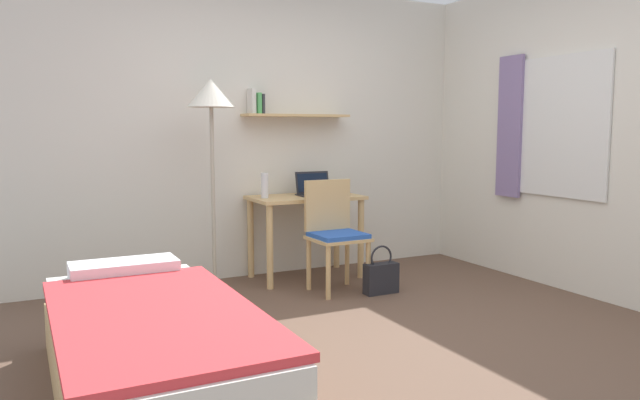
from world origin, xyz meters
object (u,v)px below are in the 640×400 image
(laptop, at_px, (315,189))
(water_bottle, at_px, (265,185))
(bed, at_px, (152,351))
(desk, at_px, (306,212))
(standing_lamp, at_px, (211,106))
(handbag, at_px, (381,277))
(desk_chair, at_px, (335,230))
(book_stack, at_px, (335,189))

(laptop, xyz_separation_m, water_bottle, (-0.49, -0.02, 0.05))
(bed, height_order, laptop, laptop)
(desk, height_order, standing_lamp, standing_lamp)
(bed, relative_size, desk, 2.07)
(laptop, bearing_deg, bed, -133.80)
(laptop, distance_m, water_bottle, 0.49)
(bed, relative_size, handbag, 5.07)
(desk_chair, relative_size, handbag, 2.29)
(water_bottle, bearing_deg, desk, -1.05)
(water_bottle, distance_m, handbag, 1.26)
(desk, bearing_deg, bed, -132.53)
(standing_lamp, xyz_separation_m, book_stack, (1.20, 0.16, -0.72))
(laptop, bearing_deg, standing_lamp, -170.20)
(standing_lamp, relative_size, book_stack, 7.02)
(desk, distance_m, handbag, 0.95)
(desk, height_order, book_stack, book_stack)
(water_bottle, relative_size, book_stack, 0.89)
(standing_lamp, bearing_deg, desk, 9.28)
(water_bottle, height_order, handbag, water_bottle)
(bed, height_order, water_bottle, water_bottle)
(standing_lamp, bearing_deg, book_stack, 7.78)
(bed, relative_size, desk_chair, 2.21)
(desk_chair, relative_size, standing_lamp, 0.53)
(bed, relative_size, laptop, 6.01)
(bed, height_order, standing_lamp, standing_lamp)
(desk_chair, bearing_deg, bed, -141.62)
(standing_lamp, distance_m, water_bottle, 0.85)
(bed, distance_m, handbag, 2.35)
(handbag, bearing_deg, bed, -151.19)
(standing_lamp, distance_m, book_stack, 1.41)
(bed, distance_m, standing_lamp, 2.32)
(laptop, height_order, book_stack, laptop)
(water_bottle, distance_m, book_stack, 0.70)
(bed, bearing_deg, handbag, 28.81)
(desk_chair, bearing_deg, desk, 93.36)
(desk, xyz_separation_m, handbag, (0.31, -0.77, -0.46))
(standing_lamp, distance_m, laptop, 1.24)
(standing_lamp, xyz_separation_m, water_bottle, (0.50, 0.15, -0.66))
(desk, bearing_deg, standing_lamp, -170.72)
(standing_lamp, relative_size, handbag, 4.33)
(desk, distance_m, book_stack, 0.37)
(standing_lamp, bearing_deg, desk_chair, -20.88)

